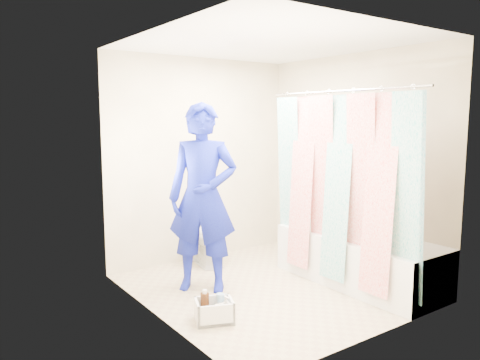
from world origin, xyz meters
TOP-DOWN VIEW (x-y plane):
  - floor at (0.00, 0.00)m, footprint 2.60×2.60m
  - ceiling at (0.00, 0.00)m, footprint 2.40×2.60m
  - wall_back at (0.00, 1.30)m, footprint 2.40×0.02m
  - wall_front at (0.00, -1.30)m, footprint 2.40×0.02m
  - wall_left at (-1.20, 0.00)m, footprint 0.02×2.60m
  - wall_right at (1.20, 0.00)m, footprint 0.02×2.60m
  - bathtub at (0.85, -0.43)m, footprint 0.70×1.75m
  - curtain_rod at (0.52, -0.43)m, footprint 0.02×1.90m
  - shower_curtain at (0.52, -0.43)m, footprint 0.06×1.75m
  - toilet at (-0.07, 1.08)m, footprint 0.54×0.79m
  - tank_lid at (-0.09, 0.96)m, footprint 0.49×0.28m
  - tank_internals at (-0.07, 1.28)m, footprint 0.18×0.07m
  - plumber at (-0.53, 0.37)m, footprint 0.80×0.78m
  - cleaning_caddy at (-0.85, -0.35)m, footprint 0.38×0.35m

SIDE VIEW (x-z plane):
  - floor at x=0.00m, z-range 0.00..0.00m
  - cleaning_caddy at x=-0.85m, z-range -0.03..0.21m
  - bathtub at x=0.85m, z-range 0.02..0.52m
  - toilet at x=-0.07m, z-range 0.00..0.75m
  - tank_lid at x=-0.09m, z-range 0.42..0.45m
  - tank_internals at x=-0.07m, z-range 0.61..0.86m
  - plumber at x=-0.53m, z-range 0.00..1.85m
  - shower_curtain at x=0.52m, z-range 0.12..1.92m
  - wall_back at x=0.00m, z-range 0.00..2.40m
  - wall_front at x=0.00m, z-range 0.00..2.40m
  - wall_left at x=-1.20m, z-range 0.00..2.40m
  - wall_right at x=1.20m, z-range 0.00..2.40m
  - curtain_rod at x=0.52m, z-range 1.94..1.96m
  - ceiling at x=0.00m, z-range 2.39..2.41m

